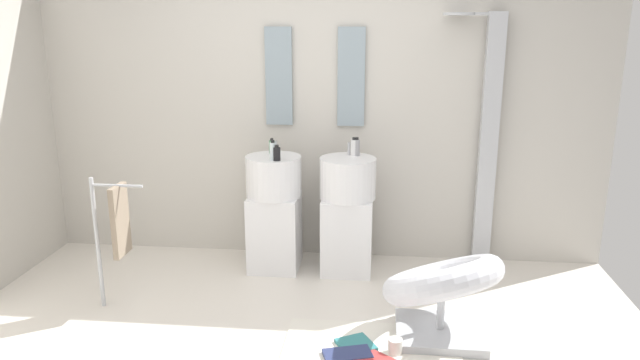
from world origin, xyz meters
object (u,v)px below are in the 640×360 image
(shower_column, at_px, (487,137))
(soap_bottle_grey, at_px, (357,147))
(soap_bottle_white, at_px, (354,147))
(lounge_chair, at_px, (442,287))
(magazine_navy, at_px, (348,355))
(coffee_mug, at_px, (395,346))
(soap_bottle_clear, at_px, (273,151))
(soap_bottle_green, at_px, (272,147))
(soap_bottle_black, at_px, (277,154))
(magazine_teal, at_px, (356,345))
(towel_rack, at_px, (116,223))
(pedestal_sink_right, at_px, (347,213))
(pedestal_sink_left, at_px, (274,210))

(shower_column, xyz_separation_m, soap_bottle_grey, (-1.03, -0.18, -0.07))
(soap_bottle_white, relative_size, soap_bottle_grey, 0.99)
(lounge_chair, height_order, magazine_navy, lounge_chair)
(coffee_mug, distance_m, soap_bottle_clear, 1.75)
(lounge_chair, height_order, soap_bottle_green, soap_bottle_green)
(shower_column, relative_size, soap_bottle_black, 16.76)
(coffee_mug, height_order, soap_bottle_grey, soap_bottle_grey)
(magazine_navy, height_order, magazine_teal, magazine_navy)
(towel_rack, height_order, soap_bottle_green, soap_bottle_green)
(magazine_teal, height_order, soap_bottle_clear, soap_bottle_clear)
(shower_column, xyz_separation_m, soap_bottle_green, (-1.72, -0.17, -0.08))
(lounge_chair, bearing_deg, magazine_teal, -159.81)
(magazine_navy, bearing_deg, pedestal_sink_right, 76.53)
(soap_bottle_grey, bearing_deg, lounge_chair, -61.26)
(soap_bottle_white, height_order, soap_bottle_grey, soap_bottle_grey)
(soap_bottle_green, distance_m, soap_bottle_clear, 0.24)
(soap_bottle_green, bearing_deg, pedestal_sink_right, -9.83)
(towel_rack, relative_size, soap_bottle_black, 7.77)
(soap_bottle_black, distance_m, soap_bottle_grey, 0.65)
(soap_bottle_green, xyz_separation_m, soap_bottle_clear, (0.05, -0.23, 0.02))
(towel_rack, xyz_separation_m, magazine_teal, (1.68, -0.39, -0.61))
(pedestal_sink_left, height_order, coffee_mug, pedestal_sink_left)
(magazine_teal, bearing_deg, soap_bottle_white, 64.25)
(pedestal_sink_right, xyz_separation_m, magazine_teal, (0.13, -1.19, -0.47))
(shower_column, xyz_separation_m, magazine_teal, (-0.97, -1.47, -1.06))
(lounge_chair, bearing_deg, shower_column, 71.18)
(pedestal_sink_right, distance_m, soap_bottle_white, 0.53)
(shower_column, distance_m, soap_bottle_black, 1.69)
(lounge_chair, relative_size, soap_bottle_black, 9.02)
(soap_bottle_white, bearing_deg, magazine_navy, -88.23)
(pedestal_sink_right, bearing_deg, soap_bottle_green, 170.17)
(towel_rack, bearing_deg, shower_column, 22.23)
(lounge_chair, distance_m, magazine_navy, 0.73)
(pedestal_sink_left, distance_m, pedestal_sink_right, 0.59)
(soap_bottle_grey, bearing_deg, pedestal_sink_left, -171.90)
(coffee_mug, bearing_deg, magazine_navy, -165.53)
(pedestal_sink_left, bearing_deg, soap_bottle_green, 105.29)
(magazine_navy, xyz_separation_m, soap_bottle_green, (-0.71, 1.42, 0.98))
(pedestal_sink_right, height_order, soap_bottle_grey, soap_bottle_grey)
(pedestal_sink_left, relative_size, magazine_navy, 3.61)
(towel_rack, bearing_deg, soap_bottle_white, 29.65)
(lounge_chair, bearing_deg, coffee_mug, -140.23)
(pedestal_sink_right, distance_m, soap_bottle_black, 0.75)
(lounge_chair, bearing_deg, towel_rack, 175.06)
(soap_bottle_grey, bearing_deg, magazine_navy, -89.12)
(towel_rack, bearing_deg, lounge_chair, -4.94)
(towel_rack, xyz_separation_m, magazine_navy, (1.64, -0.51, -0.61))
(soap_bottle_green, relative_size, soap_bottle_white, 0.85)
(pedestal_sink_right, xyz_separation_m, shower_column, (1.10, 0.27, 0.58))
(lounge_chair, bearing_deg, soap_bottle_grey, 118.74)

